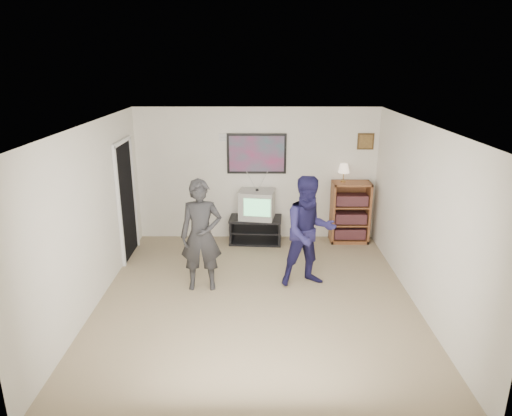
{
  "coord_description": "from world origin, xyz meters",
  "views": [
    {
      "loc": [
        0.02,
        -5.85,
        3.28
      ],
      "look_at": [
        -0.01,
        0.75,
        1.15
      ],
      "focal_mm": 32.0,
      "sensor_mm": 36.0,
      "label": 1
    }
  ],
  "objects_px": {
    "bookshelf": "(350,212)",
    "person_short": "(309,232)",
    "media_stand": "(256,230)",
    "person_tall": "(201,236)",
    "crt_television": "(257,204)"
  },
  "relations": [
    {
      "from": "crt_television",
      "to": "bookshelf",
      "type": "distance_m",
      "value": 1.76
    },
    {
      "from": "crt_television",
      "to": "person_tall",
      "type": "height_order",
      "value": "person_tall"
    },
    {
      "from": "person_short",
      "to": "bookshelf",
      "type": "bearing_deg",
      "value": 48.2
    },
    {
      "from": "person_tall",
      "to": "crt_television",
      "type": "bearing_deg",
      "value": 63.0
    },
    {
      "from": "media_stand",
      "to": "bookshelf",
      "type": "distance_m",
      "value": 1.81
    },
    {
      "from": "person_short",
      "to": "media_stand",
      "type": "bearing_deg",
      "value": 102.17
    },
    {
      "from": "person_tall",
      "to": "person_short",
      "type": "xyz_separation_m",
      "value": [
        1.6,
        0.13,
        0.01
      ]
    },
    {
      "from": "media_stand",
      "to": "crt_television",
      "type": "bearing_deg",
      "value": 3.8
    },
    {
      "from": "bookshelf",
      "to": "person_tall",
      "type": "height_order",
      "value": "person_tall"
    },
    {
      "from": "media_stand",
      "to": "person_short",
      "type": "height_order",
      "value": "person_short"
    },
    {
      "from": "crt_television",
      "to": "person_short",
      "type": "relative_size",
      "value": 0.36
    },
    {
      "from": "bookshelf",
      "to": "person_tall",
      "type": "distance_m",
      "value": 3.2
    },
    {
      "from": "crt_television",
      "to": "bookshelf",
      "type": "height_order",
      "value": "bookshelf"
    },
    {
      "from": "media_stand",
      "to": "crt_television",
      "type": "relative_size",
      "value": 1.61
    },
    {
      "from": "bookshelf",
      "to": "person_short",
      "type": "bearing_deg",
      "value": -118.73
    }
  ]
}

